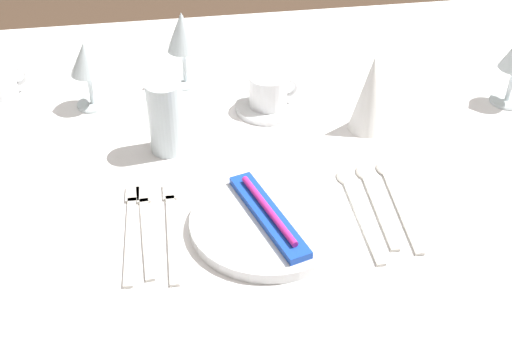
% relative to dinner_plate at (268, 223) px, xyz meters
% --- Properties ---
extents(dining_table, '(1.80, 1.11, 0.74)m').
position_rel_dinner_plate_xyz_m(dining_table, '(-0.01, 0.23, -0.09)').
color(dining_table, white).
rests_on(dining_table, ground).
extents(dinner_plate, '(0.24, 0.24, 0.02)m').
position_rel_dinner_plate_xyz_m(dinner_plate, '(0.00, 0.00, 0.00)').
color(dinner_plate, white).
rests_on(dinner_plate, dining_table).
extents(toothbrush_package, '(0.09, 0.21, 0.02)m').
position_rel_dinner_plate_xyz_m(toothbrush_package, '(0.00, 0.00, 0.02)').
color(toothbrush_package, blue).
rests_on(toothbrush_package, dinner_plate).
extents(fork_outer, '(0.02, 0.23, 0.00)m').
position_rel_dinner_plate_xyz_m(fork_outer, '(-0.15, 0.02, -0.01)').
color(fork_outer, beige).
rests_on(fork_outer, dining_table).
extents(fork_inner, '(0.02, 0.21, 0.00)m').
position_rel_dinner_plate_xyz_m(fork_inner, '(-0.19, 0.03, -0.01)').
color(fork_inner, beige).
rests_on(fork_inner, dining_table).
extents(fork_salad, '(0.03, 0.23, 0.00)m').
position_rel_dinner_plate_xyz_m(fork_salad, '(-0.21, 0.03, -0.01)').
color(fork_salad, beige).
rests_on(fork_salad, dining_table).
extents(spoon_soup, '(0.03, 0.23, 0.01)m').
position_rel_dinner_plate_xyz_m(spoon_soup, '(0.15, 0.03, -0.01)').
color(spoon_soup, beige).
rests_on(spoon_soup, dining_table).
extents(spoon_dessert, '(0.03, 0.21, 0.01)m').
position_rel_dinner_plate_xyz_m(spoon_dessert, '(0.18, 0.05, -0.01)').
color(spoon_dessert, beige).
rests_on(spoon_dessert, dining_table).
extents(spoon_tea, '(0.03, 0.23, 0.01)m').
position_rel_dinner_plate_xyz_m(spoon_tea, '(0.22, 0.05, -0.01)').
color(spoon_tea, beige).
rests_on(spoon_tea, dining_table).
extents(saucer_right, '(0.13, 0.13, 0.01)m').
position_rel_dinner_plate_xyz_m(saucer_right, '(0.06, 0.34, -0.00)').
color(saucer_right, white).
rests_on(saucer_right, dining_table).
extents(coffee_cup_right, '(0.10, 0.07, 0.06)m').
position_rel_dinner_plate_xyz_m(coffee_cup_right, '(0.06, 0.34, 0.03)').
color(coffee_cup_right, white).
rests_on(coffee_cup_right, saucer_right).
extents(wine_glass_left, '(0.07, 0.07, 0.16)m').
position_rel_dinner_plate_xyz_m(wine_glass_left, '(-0.09, 0.46, 0.10)').
color(wine_glass_left, silver).
rests_on(wine_glass_left, dining_table).
extents(wine_glass_right, '(0.07, 0.07, 0.13)m').
position_rel_dinner_plate_xyz_m(wine_glass_right, '(-0.28, 0.40, 0.09)').
color(wine_glass_right, silver).
rests_on(wine_glass_right, dining_table).
extents(drink_tumbler, '(0.06, 0.06, 0.13)m').
position_rel_dinner_plate_xyz_m(drink_tumbler, '(-0.14, 0.24, 0.05)').
color(drink_tumbler, silver).
rests_on(drink_tumbler, dining_table).
extents(napkin_folded, '(0.07, 0.07, 0.15)m').
position_rel_dinner_plate_xyz_m(napkin_folded, '(0.23, 0.24, 0.06)').
color(napkin_folded, white).
rests_on(napkin_folded, dining_table).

